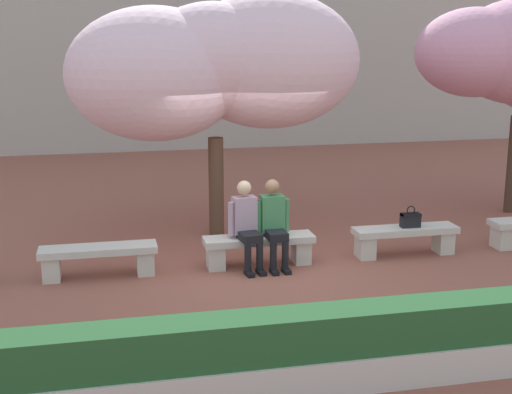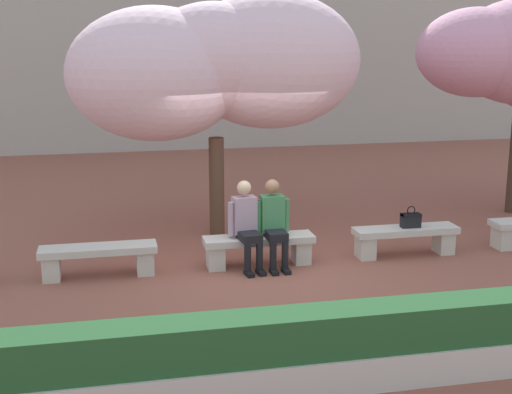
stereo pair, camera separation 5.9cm
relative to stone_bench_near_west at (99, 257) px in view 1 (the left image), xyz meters
The scene contains 9 objects.
ground_plane 2.34m from the stone_bench_near_west, ahead, with size 100.00×100.00×0.00m, color #8E5142.
stone_bench_near_west is the anchor object (origin of this frame).
stone_bench_center 2.32m from the stone_bench_near_west, ahead, with size 1.64×0.43×0.45m.
stone_bench_near_east 4.65m from the stone_bench_near_west, ahead, with size 1.64×0.43×0.45m.
person_seated_left 2.16m from the stone_bench_near_west, ahead, with size 0.51×0.72×1.29m.
person_seated_right 2.57m from the stone_bench_near_west, ahead, with size 0.51×0.69×1.29m.
handbag 4.73m from the stone_bench_near_west, ahead, with size 0.30×0.15×0.34m.
cherry_tree_main 3.74m from the stone_bench_near_west, 43.05° to the left, with size 4.86×3.04×4.06m.
planter_hedge_foreground 4.41m from the stone_bench_near_west, 58.23° to the right, with size 13.93×0.50×0.80m.
Camera 1 is at (-2.23, -9.85, 3.41)m, focal length 50.00 mm.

